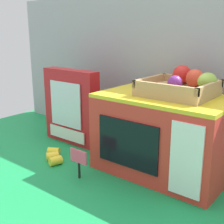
% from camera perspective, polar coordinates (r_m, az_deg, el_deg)
% --- Properties ---
extents(ground_plane, '(1.70, 1.70, 0.00)m').
position_cam_1_polar(ground_plane, '(1.18, 2.53, -8.61)').
color(ground_plane, '#198C47').
rests_on(ground_plane, ground).
extents(display_back_panel, '(1.61, 0.03, 0.62)m').
position_cam_1_polar(display_back_panel, '(1.27, 8.39, 7.48)').
color(display_back_panel, '#A0A3A8').
rests_on(display_back_panel, ground).
extents(toy_microwave, '(0.43, 0.28, 0.27)m').
position_cam_1_polar(toy_microwave, '(1.05, 9.57, -4.14)').
color(toy_microwave, red).
rests_on(toy_microwave, ground).
extents(food_groups_crate, '(0.22, 0.20, 0.09)m').
position_cam_1_polar(food_groups_crate, '(1.02, 12.97, 4.76)').
color(food_groups_crate, tan).
rests_on(food_groups_crate, toy_microwave).
extents(cookie_set_box, '(0.27, 0.06, 0.32)m').
position_cam_1_polar(cookie_set_box, '(1.31, -7.70, 0.94)').
color(cookie_set_box, red).
rests_on(cookie_set_box, ground).
extents(price_sign, '(0.07, 0.01, 0.10)m').
position_cam_1_polar(price_sign, '(1.01, -6.25, -8.81)').
color(price_sign, black).
rests_on(price_sign, ground).
extents(loose_toy_banana, '(0.12, 0.10, 0.03)m').
position_cam_1_polar(loose_toy_banana, '(1.18, -10.79, -8.07)').
color(loose_toy_banana, yellow).
rests_on(loose_toy_banana, ground).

